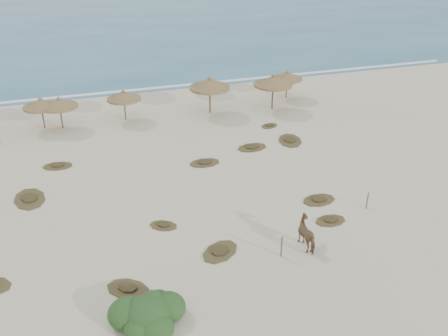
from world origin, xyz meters
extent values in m
plane|color=beige|center=(0.00, 0.00, 0.00)|extent=(160.00, 160.00, 0.00)
cube|color=#265B74|center=(0.00, 75.00, 0.00)|extent=(200.00, 100.00, 0.01)
cube|color=white|center=(0.00, 26.00, 0.00)|extent=(70.00, 0.60, 0.01)
cylinder|color=brown|center=(-6.64, 18.21, 0.98)|extent=(0.11, 0.11, 1.96)
cylinder|color=olive|center=(-6.64, 18.21, 1.79)|extent=(3.45, 3.45, 0.17)
cone|color=olive|center=(-6.64, 18.21, 2.10)|extent=(3.34, 3.34, 0.70)
cone|color=olive|center=(-6.64, 18.21, 2.52)|extent=(0.34, 0.34, 0.21)
cylinder|color=brown|center=(-7.99, 18.65, 0.96)|extent=(0.11, 0.11, 1.93)
cylinder|color=olive|center=(-7.99, 18.65, 1.76)|extent=(3.43, 3.43, 0.17)
cone|color=olive|center=(-7.99, 18.65, 2.07)|extent=(3.31, 3.31, 0.69)
cone|color=olive|center=(-7.99, 18.65, 2.48)|extent=(0.33, 0.33, 0.20)
cylinder|color=brown|center=(-1.65, 18.52, 0.97)|extent=(0.11, 0.11, 1.94)
cylinder|color=olive|center=(-1.65, 18.52, 1.77)|extent=(3.15, 3.15, 0.17)
cone|color=olive|center=(-1.65, 18.52, 2.08)|extent=(3.05, 3.05, 0.69)
cone|color=olive|center=(-1.65, 18.52, 2.49)|extent=(0.33, 0.33, 0.20)
cylinder|color=brown|center=(5.38, 17.90, 1.20)|extent=(0.14, 0.14, 2.40)
cylinder|color=olive|center=(5.38, 17.90, 2.19)|extent=(3.83, 3.83, 0.21)
cone|color=olive|center=(5.38, 17.90, 2.57)|extent=(3.70, 3.70, 0.86)
cone|color=olive|center=(5.38, 17.90, 3.09)|extent=(0.41, 0.41, 0.25)
cylinder|color=brown|center=(10.76, 17.18, 1.18)|extent=(0.13, 0.13, 2.36)
cylinder|color=olive|center=(10.76, 17.18, 2.16)|extent=(4.11, 4.11, 0.20)
cone|color=olive|center=(10.76, 17.18, 2.53)|extent=(3.97, 3.97, 0.84)
cone|color=olive|center=(10.76, 17.18, 3.04)|extent=(0.40, 0.40, 0.25)
cylinder|color=brown|center=(13.15, 19.51, 0.97)|extent=(0.11, 0.11, 1.94)
cylinder|color=olive|center=(13.15, 19.51, 1.77)|extent=(3.09, 3.09, 0.17)
cone|color=olive|center=(13.15, 19.51, 2.08)|extent=(2.99, 2.99, 0.69)
cone|color=olive|center=(13.15, 19.51, 2.49)|extent=(0.33, 0.33, 0.20)
imported|color=olive|center=(4.61, -1.99, 0.76)|extent=(0.92, 1.84, 1.52)
cylinder|color=#605948|center=(3.00, -2.32, 0.57)|extent=(0.11, 0.11, 1.14)
cylinder|color=#605948|center=(9.46, 0.28, 0.52)|extent=(0.08, 0.08, 1.03)
ellipsoid|color=#315424|center=(-4.03, -4.88, 0.53)|extent=(1.93, 1.93, 1.45)
ellipsoid|color=#315424|center=(-3.16, -4.59, 0.43)|extent=(1.54, 1.54, 1.16)
ellipsoid|color=#315424|center=(-4.80, -4.50, 0.48)|extent=(1.64, 1.64, 1.23)
ellipsoid|color=#315424|center=(-3.84, -5.56, 0.39)|extent=(1.45, 1.45, 1.08)
ellipsoid|color=#315424|center=(-4.42, -5.36, 0.37)|extent=(1.35, 1.35, 1.01)
ellipsoid|color=#315424|center=(-3.45, -4.01, 0.34)|extent=(1.16, 1.16, 0.87)
ellipsoid|color=#315424|center=(-3.74, -4.40, 0.87)|extent=(0.87, 0.87, 0.65)
ellipsoid|color=#315424|center=(-4.32, -4.78, 0.92)|extent=(0.77, 0.77, 0.58)
camera|label=1|loc=(-5.82, -20.39, 15.00)|focal=40.00mm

